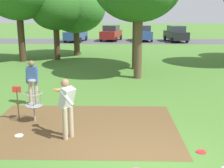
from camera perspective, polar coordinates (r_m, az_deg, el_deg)
The scene contains 13 objects.
dirt_tee_pad at distance 8.96m, azimuth -5.96°, elevation -8.55°, with size 5.83×4.05×0.01m, color brown.
disc_golf_basket at distance 9.47m, azimuth -15.79°, elevation -2.93°, with size 0.98×0.58×1.39m.
player_throwing at distance 11.13m, azimuth -15.64°, elevation 0.78°, with size 0.47×0.40×1.71m.
player_waiting_left at distance 7.95m, azimuth -9.01°, elevation -4.11°, with size 0.73×1.01×1.71m.
frisbee_far_left at distance 8.75m, azimuth -18.11°, elevation -9.77°, with size 0.24×0.24×0.02m, color white.
frisbee_scattered_a at distance 7.79m, azimuth 17.42°, elevation -12.81°, with size 0.25×0.25×0.02m, color red.
tree_near_left at distance 21.37m, azimuth -11.28°, elevation 14.52°, with size 3.58×3.58×5.18m.
tree_far_right at distance 23.22m, azimuth -7.28°, elevation 14.98°, with size 4.70×4.70×5.78m.
parking_lot_strip at distance 34.30m, azimuth 2.44°, elevation 8.55°, with size 36.00×6.00×0.01m, color #4C4C51.
parked_car_leftmost at distance 34.19m, azimuth -7.26°, elevation 9.98°, with size 2.43×4.42×1.84m.
parked_car_center_left at distance 34.94m, azimuth -0.14°, elevation 10.19°, with size 2.70×4.50×1.84m.
parked_car_center_right at distance 34.80m, azimuth 6.17°, elevation 10.09°, with size 2.11×4.27×1.84m.
parked_car_rightmost at distance 34.55m, azimuth 12.67°, elevation 9.79°, with size 2.39×4.40×1.84m.
Camera 1 is at (-0.66, -5.72, 3.49)m, focal length 45.69 mm.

